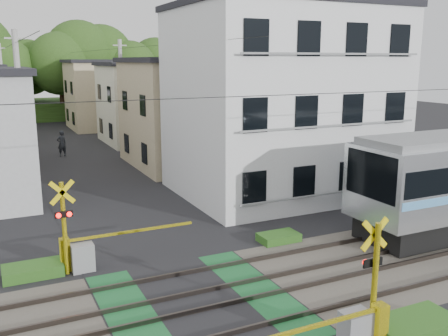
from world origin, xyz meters
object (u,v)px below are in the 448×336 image
crossing_signal_near (360,319)px  pedestrian (62,143)px  apartment_block (281,101)px  crossing_signal_far (79,250)px

crossing_signal_near → pedestrian: size_ratio=2.59×
crossing_signal_near → apartment_block: 14.95m
crossing_signal_far → apartment_block: bearing=27.8°
apartment_block → pedestrian: bearing=120.9°
apartment_block → crossing_signal_far: bearing=-152.2°
crossing_signal_far → apartment_block: size_ratio=0.46×
crossing_signal_far → pedestrian: (2.31, 20.52, 0.20)m
crossing_signal_far → pedestrian: size_ratio=2.59×
crossing_signal_far → crossing_signal_near: bearing=-54.7°
crossing_signal_far → apartment_block: 13.14m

